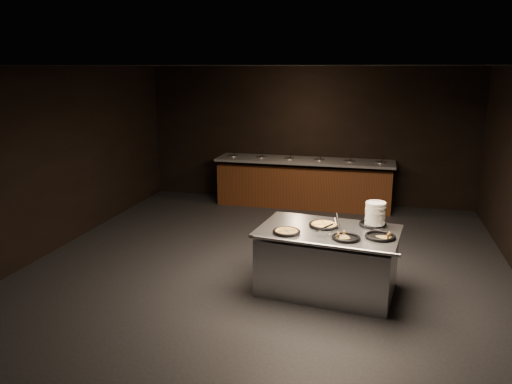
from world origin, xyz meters
TOP-DOWN VIEW (x-y plane):
  - room at (0.00, 0.00)m, footprint 7.02×8.02m
  - salad_bar at (0.00, 3.56)m, footprint 3.70×0.83m
  - serving_counter at (0.93, -0.47)m, footprint 1.90×1.35m
  - plate_stack at (1.51, -0.19)m, footprint 0.26×0.26m
  - pan_veggie_whole at (0.43, -0.73)m, footprint 0.35×0.35m
  - pan_cheese_whole at (0.86, -0.34)m, footprint 0.41×0.41m
  - pan_cheese_slices_a at (1.48, -0.16)m, footprint 0.37×0.37m
  - pan_cheese_slices_b at (1.18, -0.78)m, footprint 0.35×0.35m
  - pan_veggie_slices at (1.58, -0.63)m, footprint 0.38×0.38m
  - server_left at (1.02, -0.34)m, footprint 0.18×0.35m
  - server_right at (0.96, -0.73)m, footprint 0.34×0.10m

SIDE VIEW (x-z plane):
  - serving_counter at x=0.93m, z-range -0.02..0.83m
  - salad_bar at x=0.00m, z-range -0.15..1.03m
  - pan_veggie_slices at x=1.58m, z-range 0.85..0.89m
  - pan_cheese_slices_a at x=1.48m, z-range 0.85..0.89m
  - pan_cheese_slices_b at x=1.18m, z-range 0.85..0.89m
  - pan_veggie_whole at x=0.43m, z-range 0.85..0.89m
  - pan_cheese_whole at x=0.86m, z-range 0.85..0.89m
  - server_right at x=0.96m, z-range 0.85..1.01m
  - server_left at x=1.02m, z-range 0.84..1.02m
  - plate_stack at x=1.51m, z-range 0.85..1.17m
  - room at x=0.00m, z-range -0.01..2.91m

